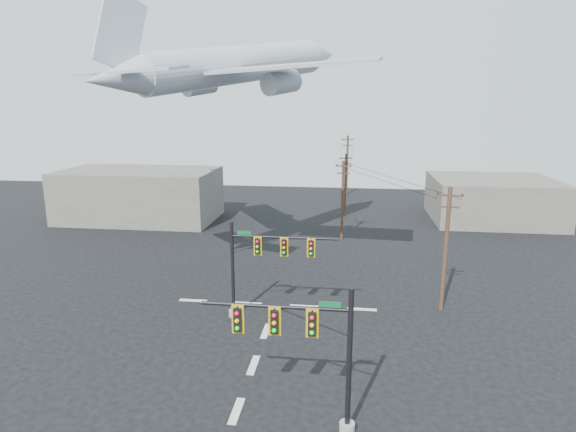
# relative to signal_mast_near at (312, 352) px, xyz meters

# --- Properties ---
(ground) EXTENTS (120.00, 120.00, 0.00)m
(ground) POSITION_rel_signal_mast_near_xyz_m (-3.50, 0.90, -3.75)
(ground) COLOR black
(ground) RESTS_ON ground
(lane_markings) EXTENTS (14.00, 21.20, 0.01)m
(lane_markings) POSITION_rel_signal_mast_near_xyz_m (-3.50, 6.23, -3.74)
(lane_markings) COLOR beige
(lane_markings) RESTS_ON ground
(signal_mast_near) EXTENTS (6.54, 0.73, 6.63)m
(signal_mast_near) POSITION_rel_signal_mast_near_xyz_m (0.00, 0.00, 0.00)
(signal_mast_near) COLOR gray
(signal_mast_near) RESTS_ON ground
(signal_mast_far) EXTENTS (7.12, 0.71, 6.50)m
(signal_mast_far) POSITION_rel_signal_mast_near_xyz_m (-4.24, 10.69, -0.05)
(signal_mast_far) COLOR gray
(signal_mast_far) RESTS_ON ground
(utility_pole_a) EXTENTS (1.71, 0.32, 8.54)m
(utility_pole_a) POSITION_rel_signal_mast_near_xyz_m (7.88, 13.58, 0.71)
(utility_pole_a) COLOR #4C3120
(utility_pole_a) RESTS_ON ground
(utility_pole_b) EXTENTS (1.63, 0.51, 8.17)m
(utility_pole_b) POSITION_rel_signal_mast_near_xyz_m (0.77, 30.13, 0.52)
(utility_pole_b) COLOR #4C3120
(utility_pole_b) RESTS_ON ground
(utility_pole_c) EXTENTS (1.55, 0.51, 7.72)m
(utility_pole_c) POSITION_rel_signal_mast_near_xyz_m (0.97, 40.86, 0.29)
(utility_pole_c) COLOR #4C3120
(utility_pole_c) RESTS_ON ground
(utility_pole_d) EXTENTS (1.86, 0.31, 8.98)m
(utility_pole_d) POSITION_rel_signal_mast_near_xyz_m (1.06, 54.82, 0.95)
(utility_pole_d) COLOR #4C3120
(utility_pole_d) RESTS_ON ground
(power_lines) EXTENTS (8.63, 41.25, 0.42)m
(power_lines) POSITION_rel_signal_mast_near_xyz_m (2.37, 33.77, 3.89)
(power_lines) COLOR black
(airliner) EXTENTS (22.02, 24.20, 6.98)m
(airliner) POSITION_rel_signal_mast_near_xyz_m (-7.51, 20.65, 12.92)
(airliner) COLOR #A8ACB4
(building_left) EXTENTS (18.00, 10.00, 6.00)m
(building_left) POSITION_rel_signal_mast_near_xyz_m (-23.50, 35.90, -0.75)
(building_left) COLOR slate
(building_left) RESTS_ON ground
(building_right) EXTENTS (14.00, 12.00, 5.00)m
(building_right) POSITION_rel_signal_mast_near_xyz_m (18.50, 40.90, -1.25)
(building_right) COLOR slate
(building_right) RESTS_ON ground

